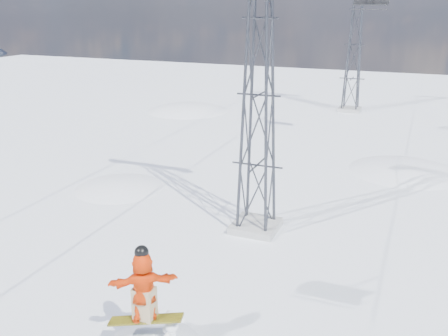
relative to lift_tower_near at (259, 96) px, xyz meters
The scene contains 4 objects.
snow_terrain 20.81m from the lift_tower_near, 112.81° to the left, with size 39.00×37.00×22.00m.
lift_tower_near is the anchor object (origin of this frame).
lift_tower_far 25.00m from the lift_tower_near, 90.00° to the left, with size 5.20×1.80×11.43m.
lift_chair_mid 14.59m from the lift_tower_near, 81.08° to the left, with size 2.01×0.58×2.50m.
Camera 1 is at (6.51, -9.59, 8.78)m, focal length 40.00 mm.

